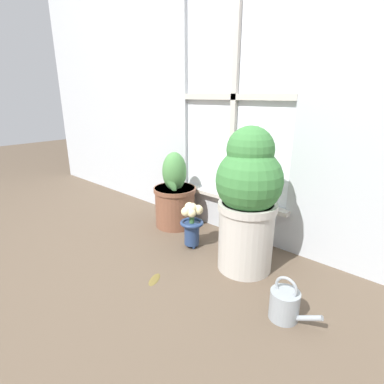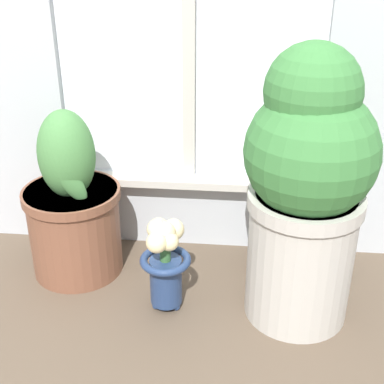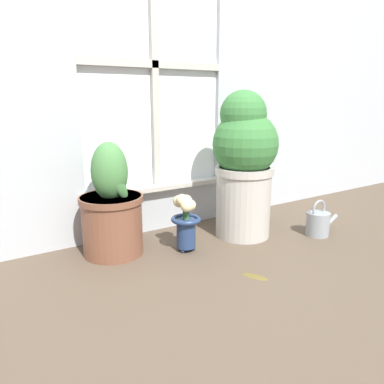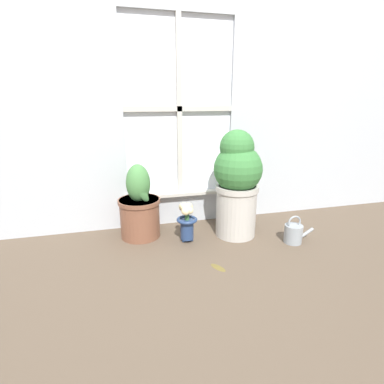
{
  "view_description": "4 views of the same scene",
  "coord_description": "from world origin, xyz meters",
  "views": [
    {
      "loc": [
        1.05,
        -0.86,
        0.87
      ],
      "look_at": [
        -0.06,
        0.37,
        0.33
      ],
      "focal_mm": 28.0,
      "sensor_mm": 36.0,
      "label": 1
    },
    {
      "loc": [
        0.16,
        -0.85,
        0.97
      ],
      "look_at": [
        0.03,
        0.42,
        0.32
      ],
      "focal_mm": 50.0,
      "sensor_mm": 36.0,
      "label": 2
    },
    {
      "loc": [
        -0.89,
        -1.06,
        0.7
      ],
      "look_at": [
        0.03,
        0.38,
        0.27
      ],
      "focal_mm": 35.0,
      "sensor_mm": 36.0,
      "label": 3
    },
    {
      "loc": [
        -0.46,
        -1.46,
        0.92
      ],
      "look_at": [
        0.02,
        0.4,
        0.33
      ],
      "focal_mm": 28.0,
      "sensor_mm": 36.0,
      "label": 4
    }
  ],
  "objects": [
    {
      "name": "potted_plant_right",
      "position": [
        0.33,
        0.36,
        0.39
      ],
      "size": [
        0.33,
        0.33,
        0.74
      ],
      "color": "#B7B2A8",
      "rests_on": "ground_plane"
    },
    {
      "name": "ground_plane",
      "position": [
        0.0,
        0.0,
        0.0
      ],
      "size": [
        10.0,
        10.0,
        0.0
      ],
      "primitive_type": "plane",
      "color": "brown"
    },
    {
      "name": "watering_can",
      "position": [
        0.66,
        0.14,
        0.07
      ],
      "size": [
        0.21,
        0.12,
        0.19
      ],
      "color": "gray",
      "rests_on": "ground_plane"
    },
    {
      "name": "flower_vase",
      "position": [
        -0.03,
        0.34,
        0.16
      ],
      "size": [
        0.14,
        0.14,
        0.28
      ],
      "color": "navy",
      "rests_on": "ground_plane"
    },
    {
      "name": "wall_with_window",
      "position": [
        0.0,
        0.69,
        1.27
      ],
      "size": [
        4.4,
        0.1,
        2.5
      ],
      "color": "#B2B7BC",
      "rests_on": "ground_plane"
    },
    {
      "name": "potted_plant_left",
      "position": [
        -0.33,
        0.5,
        0.21
      ],
      "size": [
        0.29,
        0.29,
        0.52
      ],
      "color": "brown",
      "rests_on": "ground_plane"
    },
    {
      "name": "fallen_leaf",
      "position": [
        0.06,
        -0.04,
        0.0
      ],
      "size": [
        0.09,
        0.12,
        0.01
      ],
      "color": "brown",
      "rests_on": "ground_plane"
    }
  ]
}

